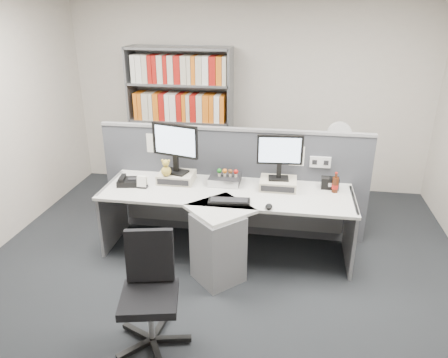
% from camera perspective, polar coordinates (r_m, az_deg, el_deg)
% --- Properties ---
extents(ground, '(5.50, 5.50, 0.00)m').
position_cam_1_polar(ground, '(4.09, -1.53, -15.53)').
color(ground, '#24272A').
rests_on(ground, ground).
extents(room_shell, '(5.04, 5.54, 2.72)m').
position_cam_1_polar(room_shell, '(3.31, -1.86, 9.76)').
color(room_shell, beige).
rests_on(room_shell, ground).
extents(partition, '(3.00, 0.08, 1.27)m').
position_cam_1_polar(partition, '(4.83, 1.21, -0.31)').
color(partition, '#45484F').
rests_on(partition, ground).
extents(desk, '(2.60, 1.20, 0.72)m').
position_cam_1_polar(desk, '(4.33, -0.12, -5.96)').
color(desk, silver).
rests_on(desk, ground).
extents(monitor_riser_left, '(0.38, 0.31, 0.10)m').
position_cam_1_polar(monitor_riser_left, '(4.65, -6.38, 0.25)').
color(monitor_riser_left, beige).
rests_on(monitor_riser_left, desk).
extents(monitor_riser_right, '(0.38, 0.31, 0.10)m').
position_cam_1_polar(monitor_riser_right, '(4.50, 7.27, -0.61)').
color(monitor_riser_right, beige).
rests_on(monitor_riser_right, desk).
extents(monitor_left, '(0.52, 0.23, 0.54)m').
position_cam_1_polar(monitor_left, '(4.53, -6.57, 4.63)').
color(monitor_left, black).
rests_on(monitor_left, monitor_riser_left).
extents(monitor_right, '(0.47, 0.17, 0.48)m').
position_cam_1_polar(monitor_right, '(4.38, 7.48, 3.42)').
color(monitor_right, black).
rests_on(monitor_right, monitor_riser_right).
extents(desktop_pc, '(0.33, 0.29, 0.09)m').
position_cam_1_polar(desktop_pc, '(4.58, 0.13, -0.06)').
color(desktop_pc, black).
rests_on(desktop_pc, desk).
extents(figurines, '(0.23, 0.05, 0.09)m').
position_cam_1_polar(figurines, '(4.53, 0.48, 0.95)').
color(figurines, beige).
rests_on(figurines, desktop_pc).
extents(keyboard, '(0.42, 0.19, 0.03)m').
position_cam_1_polar(keyboard, '(4.16, 0.69, -2.96)').
color(keyboard, black).
rests_on(keyboard, desk).
extents(mouse, '(0.07, 0.11, 0.04)m').
position_cam_1_polar(mouse, '(4.05, 6.03, -3.69)').
color(mouse, black).
rests_on(mouse, desk).
extents(desk_phone, '(0.25, 0.23, 0.09)m').
position_cam_1_polar(desk_phone, '(4.67, -12.75, -0.31)').
color(desk_phone, black).
rests_on(desk_phone, desk).
extents(desk_calendar, '(0.11, 0.08, 0.13)m').
position_cam_1_polar(desk_calendar, '(4.55, -10.88, -0.51)').
color(desk_calendar, black).
rests_on(desk_calendar, desk).
extents(plush_toy, '(0.11, 0.11, 0.19)m').
position_cam_1_polar(plush_toy, '(4.54, -7.77, 1.35)').
color(plush_toy, '#B1993B').
rests_on(plush_toy, monitor_riser_left).
extents(speaker, '(0.18, 0.10, 0.12)m').
position_cam_1_polar(speaker, '(4.58, 14.00, -0.52)').
color(speaker, black).
rests_on(speaker, desk).
extents(cola_bottle, '(0.07, 0.07, 0.22)m').
position_cam_1_polar(cola_bottle, '(4.49, 14.66, -0.76)').
color(cola_bottle, '#3F190A').
rests_on(cola_bottle, desk).
extents(shelving_unit, '(1.41, 0.40, 2.00)m').
position_cam_1_polar(shelving_unit, '(6.01, -5.75, 7.48)').
color(shelving_unit, slate).
rests_on(shelving_unit, ground).
extents(filing_cabinet, '(0.45, 0.61, 0.70)m').
position_cam_1_polar(filing_cabinet, '(5.62, 14.44, -0.97)').
color(filing_cabinet, slate).
rests_on(filing_cabinet, ground).
extents(desk_fan, '(0.30, 0.18, 0.50)m').
position_cam_1_polar(desk_fan, '(5.40, 15.11, 5.50)').
color(desk_fan, white).
rests_on(desk_fan, filing_cabinet).
extents(office_chair, '(0.60, 0.59, 0.90)m').
position_cam_1_polar(office_chair, '(3.44, -9.89, -14.20)').
color(office_chair, silver).
rests_on(office_chair, ground).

